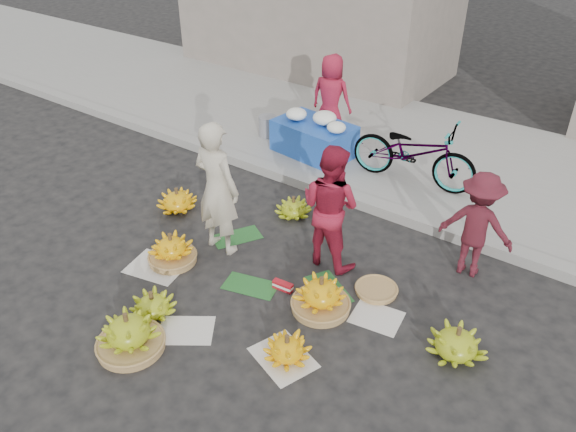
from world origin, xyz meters
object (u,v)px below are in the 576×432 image
Objects in this scene: banana_bunch_4 at (321,295)px; vendor_cream at (217,189)px; banana_bunch_0 at (172,250)px; flower_table at (314,136)px; bicycle at (414,152)px.

banana_bunch_4 is 0.37× the size of vendor_cream.
banana_bunch_0 is 0.34× the size of vendor_cream.
flower_table is at bearing -81.27° from vendor_cream.
bicycle is (-0.37, 3.14, 0.43)m from banana_bunch_4.
banana_bunch_4 is at bearing -178.33° from bicycle.
vendor_cream is 1.28× the size of flower_table.
banana_bunch_4 is 3.77m from flower_table.
vendor_cream is at bearing 63.64° from banana_bunch_0.
vendor_cream is (0.30, 0.60, 0.71)m from banana_bunch_0.
banana_bunch_0 is 0.98m from vendor_cream.
banana_bunch_0 is 0.43× the size of flower_table.
vendor_cream is at bearing 171.69° from banana_bunch_4.
vendor_cream is 0.92× the size of bicycle.
banana_bunch_4 is 0.48× the size of flower_table.
flower_table reaches higher than banana_bunch_0.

